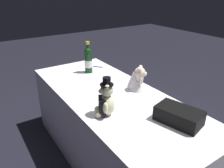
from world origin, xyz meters
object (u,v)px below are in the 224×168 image
at_px(signing_pen, 98,67).
at_px(gift_case_black, 179,116).
at_px(teddy_bear_bride, 138,80).
at_px(teddy_bear_groom, 105,101).
at_px(champagne_bottle, 88,60).

xyz_separation_m(signing_pen, gift_case_black, (1.29, -0.10, 0.05)).
bearing_deg(gift_case_black, teddy_bear_bride, 170.28).
height_order(teddy_bear_groom, teddy_bear_bride, teddy_bear_groom).
bearing_deg(teddy_bear_groom, gift_case_black, 45.30).
xyz_separation_m(teddy_bear_groom, champagne_bottle, (-0.84, 0.31, 0.03)).
relative_size(signing_pen, gift_case_black, 0.30).
bearing_deg(gift_case_black, teddy_bear_groom, -134.70).
distance_m(champagne_bottle, signing_pen, 0.23).
distance_m(signing_pen, gift_case_black, 1.29).
height_order(teddy_bear_groom, gift_case_black, teddy_bear_groom).
height_order(teddy_bear_bride, signing_pen, teddy_bear_bride).
height_order(champagne_bottle, signing_pen, champagne_bottle).
bearing_deg(teddy_bear_groom, signing_pen, 152.81).
xyz_separation_m(teddy_bear_groom, signing_pen, (-0.92, 0.47, -0.11)).
distance_m(teddy_bear_groom, teddy_bear_bride, 0.51).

